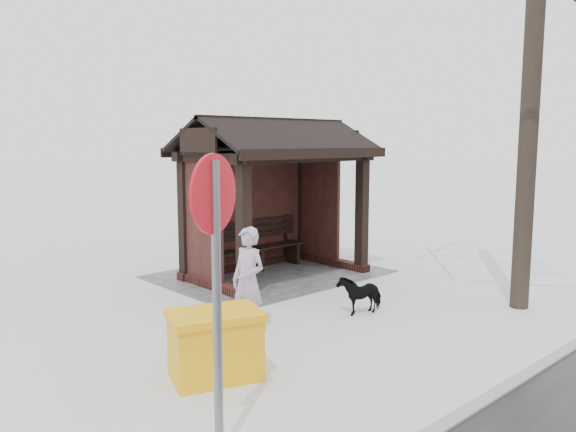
# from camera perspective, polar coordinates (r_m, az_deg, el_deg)

# --- Properties ---
(ground) EXTENTS (120.00, 120.00, 0.00)m
(ground) POSITION_cam_1_polar(r_m,az_deg,el_deg) (11.14, -1.18, -6.12)
(ground) COLOR silver
(ground) RESTS_ON ground
(kerb) EXTENTS (120.00, 0.15, 0.06)m
(kerb) POSITION_cam_1_polar(r_m,az_deg,el_deg) (8.05, 26.27, -12.32)
(kerb) COLOR gray
(kerb) RESTS_ON ground
(trampled_patch) EXTENTS (4.20, 3.20, 0.02)m
(trampled_patch) POSITION_cam_1_polar(r_m,az_deg,el_deg) (11.29, -1.86, -5.90)
(trampled_patch) COLOR gray
(trampled_patch) RESTS_ON ground
(bus_shelter) EXTENTS (3.60, 2.40, 3.09)m
(bus_shelter) POSITION_cam_1_polar(r_m,az_deg,el_deg) (10.95, -1.76, 5.10)
(bus_shelter) COLOR #361713
(bus_shelter) RESTS_ON ground
(pedestrian) EXTENTS (0.42, 0.58, 1.49)m
(pedestrian) POSITION_cam_1_polar(r_m,az_deg,el_deg) (7.76, -4.04, -6.59)
(pedestrian) COLOR #AFA0BC
(pedestrian) RESTS_ON ground
(dog) EXTENTS (0.76, 0.46, 0.60)m
(dog) POSITION_cam_1_polar(r_m,az_deg,el_deg) (8.85, 7.33, -7.83)
(dog) COLOR black
(dog) RESTS_ON ground
(grit_bin) EXTENTS (1.17, 0.97, 0.77)m
(grit_bin) POSITION_cam_1_polar(r_m,az_deg,el_deg) (6.47, -7.39, -12.83)
(grit_bin) COLOR #F0AB0E
(grit_bin) RESTS_ON ground
(road_sign) EXTENTS (0.61, 0.28, 2.55)m
(road_sign) POSITION_cam_1_polar(r_m,az_deg,el_deg) (4.57, -7.44, -2.85)
(road_sign) COLOR slate
(road_sign) RESTS_ON ground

